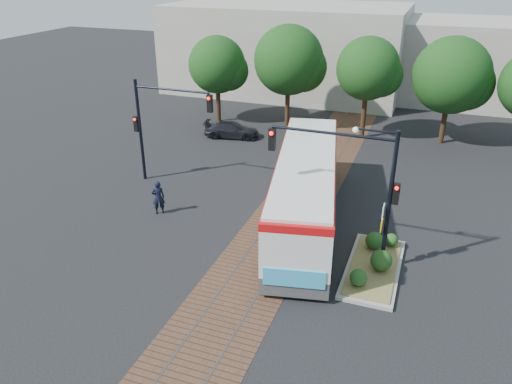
% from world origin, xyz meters
% --- Properties ---
extents(ground, '(120.00, 120.00, 0.00)m').
position_xyz_m(ground, '(0.00, 0.00, 0.00)').
color(ground, black).
rests_on(ground, ground).
extents(trackbed, '(3.60, 40.00, 0.02)m').
position_xyz_m(trackbed, '(0.00, 4.00, 0.01)').
color(trackbed, '#533426').
rests_on(trackbed, ground).
extents(tree_row, '(26.40, 5.60, 7.67)m').
position_xyz_m(tree_row, '(1.21, 16.42, 4.85)').
color(tree_row, '#382314').
rests_on(tree_row, ground).
extents(warehouses, '(40.00, 13.00, 8.00)m').
position_xyz_m(warehouses, '(-0.53, 28.75, 3.81)').
color(warehouses, '#ADA899').
rests_on(warehouses, ground).
extents(city_bus, '(5.32, 13.29, 3.48)m').
position_xyz_m(city_bus, '(0.90, 2.10, 1.94)').
color(city_bus, '#424244').
rests_on(city_bus, ground).
extents(traffic_island, '(2.20, 5.20, 1.13)m').
position_xyz_m(traffic_island, '(4.82, -0.90, 0.33)').
color(traffic_island, gray).
rests_on(traffic_island, ground).
extents(signal_pole_main, '(5.49, 0.46, 6.00)m').
position_xyz_m(signal_pole_main, '(3.86, -0.81, 4.16)').
color(signal_pole_main, black).
rests_on(signal_pole_main, ground).
extents(signal_pole_left, '(4.99, 0.34, 6.00)m').
position_xyz_m(signal_pole_left, '(-8.37, 4.00, 3.86)').
color(signal_pole_left, black).
rests_on(signal_pole_left, ground).
extents(officer, '(0.79, 0.74, 1.82)m').
position_xyz_m(officer, '(-6.42, 0.40, 0.91)').
color(officer, black).
rests_on(officer, ground).
extents(parked_car, '(4.24, 2.36, 1.16)m').
position_xyz_m(parked_car, '(-7.49, 12.73, 0.58)').
color(parked_car, black).
rests_on(parked_car, ground).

